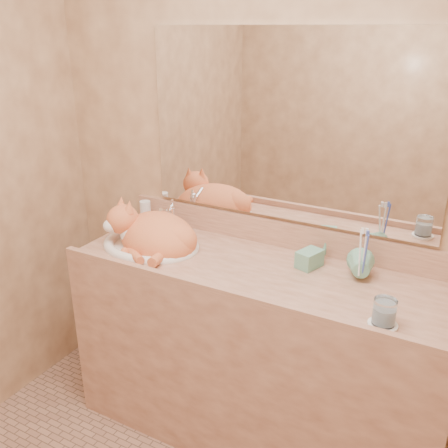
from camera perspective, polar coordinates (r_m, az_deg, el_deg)
The scene contains 12 objects.
wall_back at distance 2.17m, azimuth 7.24°, elevation 7.25°, with size 2.40×0.02×2.50m, color #8C613F.
vanity_counter at distance 2.30m, azimuth 3.61°, elevation -14.67°, with size 1.60×0.55×0.85m, color brown, non-canonical shape.
mirror at distance 2.13m, azimuth 7.30°, elevation 10.83°, with size 1.30×0.02×0.80m, color white.
sink_basin at distance 2.28m, azimuth -8.43°, elevation -0.86°, with size 0.45×0.38×0.14m, color white, non-canonical shape.
faucet at distance 2.41m, azimuth -5.97°, elevation 0.71°, with size 0.04×0.11×0.16m, color white, non-canonical shape.
cat at distance 2.28m, azimuth -8.20°, elevation -0.97°, with size 0.41×0.34×0.22m, color #D15C30, non-canonical shape.
soap_dispenser at distance 2.04m, azimuth 8.87°, elevation -3.26°, with size 0.07×0.08×0.16m, color #65A284.
toothbrush_cup at distance 2.00m, azimuth 15.37°, elevation -5.32°, with size 0.11×0.11×0.10m, color #65A284.
toothbrushes at distance 1.97m, azimuth 15.61°, elevation -3.08°, with size 0.04×0.04×0.24m, color white, non-canonical shape.
saucer at distance 1.78m, azimuth 17.67°, elevation -10.92°, with size 0.10×0.10×0.01m, color white.
water_glass at distance 1.76m, azimuth 17.86°, elevation -9.54°, with size 0.08×0.08×0.09m, color white.
lotion_bottle at distance 2.52m, azimuth -8.95°, elevation 1.22°, with size 0.05×0.05×0.13m, color white.
Camera 1 is at (0.76, -0.96, 1.78)m, focal length 40.00 mm.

